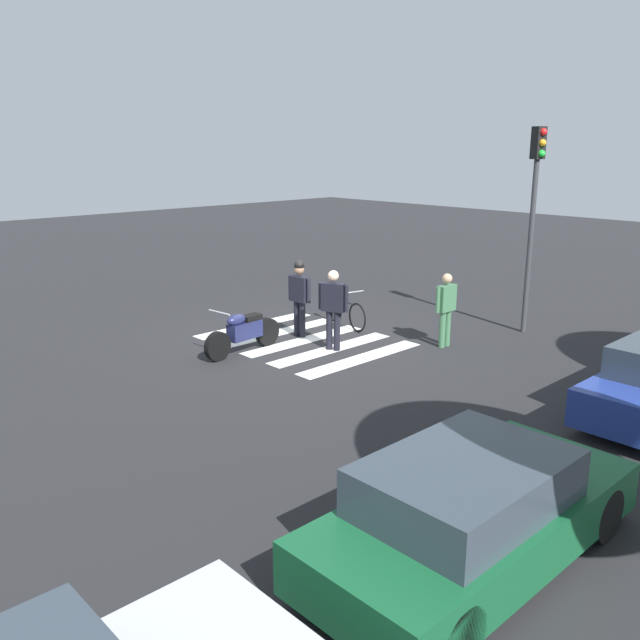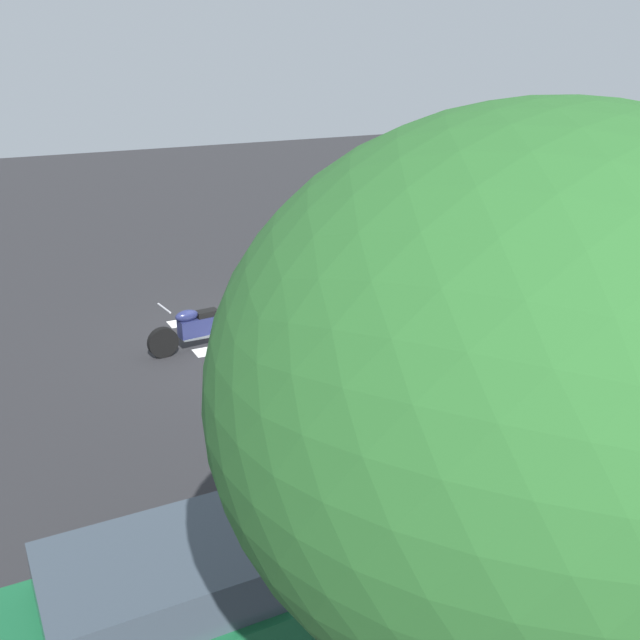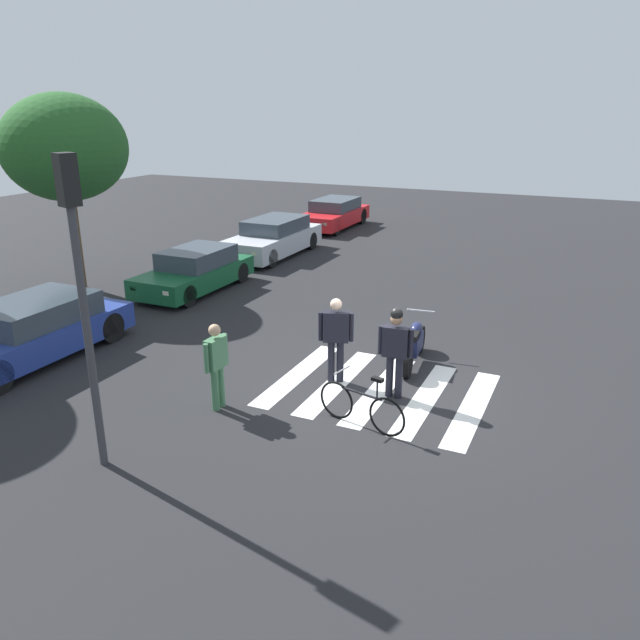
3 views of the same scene
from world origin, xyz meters
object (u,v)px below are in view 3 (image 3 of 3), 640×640
object	(u,v)px
car_green_compact	(195,271)
car_red_convertible	(334,214)
police_motorcycle	(414,344)
car_blue_hatchback	(31,331)
officer_by_motorcycle	(395,346)
pedestrian_bystander	(216,361)
traffic_light_pole	(78,269)
leaning_bicycle	(361,407)
officer_on_foot	(336,335)
car_silver_sedan	(274,238)

from	to	relation	value
car_green_compact	car_red_convertible	xyz separation A→B (m)	(10.94, 0.24, 0.03)
police_motorcycle	car_blue_hatchback	world-z (taller)	car_blue_hatchback
officer_by_motorcycle	car_red_convertible	world-z (taller)	officer_by_motorcycle
pedestrian_bystander	traffic_light_pole	world-z (taller)	traffic_light_pole
leaning_bicycle	car_blue_hatchback	size ratio (longest dim) A/B	0.37
car_green_compact	police_motorcycle	bearing A→B (deg)	-109.62
car_blue_hatchback	pedestrian_bystander	bearing A→B (deg)	-93.38
car_red_convertible	car_blue_hatchback	bearing A→B (deg)	-179.55
officer_by_motorcycle	traffic_light_pole	size ratio (longest dim) A/B	0.38
officer_on_foot	car_silver_sedan	bearing A→B (deg)	35.05
car_blue_hatchback	car_silver_sedan	world-z (taller)	car_silver_sedan
officer_by_motorcycle	pedestrian_bystander	xyz separation A→B (m)	(-1.78, 2.77, -0.11)
car_green_compact	traffic_light_pole	size ratio (longest dim) A/B	0.87
car_blue_hatchback	car_red_convertible	distance (m)	16.81
car_red_convertible	pedestrian_bystander	bearing A→B (deg)	-163.30
officer_by_motorcycle	traffic_light_pole	xyz separation A→B (m)	(-4.11, 3.36, 2.08)
car_green_compact	traffic_light_pole	bearing A→B (deg)	-153.14
leaning_bicycle	car_green_compact	xyz separation A→B (m)	(5.74, 7.53, 0.21)
pedestrian_bystander	officer_on_foot	bearing A→B (deg)	-37.28
officer_on_foot	officer_by_motorcycle	xyz separation A→B (m)	(-0.17, -1.28, 0.03)
car_green_compact	leaning_bicycle	bearing A→B (deg)	-127.33
police_motorcycle	leaning_bicycle	xyz separation A→B (m)	(-3.05, 0.02, -0.07)
car_blue_hatchback	police_motorcycle	bearing A→B (deg)	-67.44
car_red_convertible	officer_by_motorcycle	bearing A→B (deg)	-152.71
police_motorcycle	car_silver_sedan	distance (m)	10.84
car_blue_hatchback	traffic_light_pole	xyz separation A→B (m)	(-2.62, -4.41, 2.48)
police_motorcycle	traffic_light_pole	xyz separation A→B (m)	(-5.80, 3.25, 2.66)
traffic_light_pole	car_blue_hatchback	bearing A→B (deg)	59.29
car_silver_sedan	traffic_light_pole	world-z (taller)	traffic_light_pole
officer_on_foot	car_green_compact	size ratio (longest dim) A/B	0.43
car_blue_hatchback	car_red_convertible	world-z (taller)	car_blue_hatchback
police_motorcycle	car_red_convertible	size ratio (longest dim) A/B	0.45
car_silver_sedan	car_red_convertible	bearing A→B (deg)	1.55
officer_by_motorcycle	car_red_convertible	distance (m)	17.24
officer_by_motorcycle	police_motorcycle	bearing A→B (deg)	3.85
car_blue_hatchback	car_silver_sedan	xyz separation A→B (m)	(10.87, -0.03, 0.02)
police_motorcycle	officer_by_motorcycle	size ratio (longest dim) A/B	1.14
officer_on_foot	traffic_light_pole	xyz separation A→B (m)	(-4.28, 2.08, 2.11)
car_blue_hatchback	traffic_light_pole	world-z (taller)	traffic_light_pole
police_motorcycle	officer_on_foot	xyz separation A→B (m)	(-1.52, 1.17, 0.55)
car_red_convertible	traffic_light_pole	bearing A→B (deg)	-166.84
pedestrian_bystander	police_motorcycle	bearing A→B (deg)	-37.40
officer_on_foot	car_blue_hatchback	world-z (taller)	officer_on_foot
pedestrian_bystander	car_blue_hatchback	bearing A→B (deg)	86.62
leaning_bicycle	traffic_light_pole	distance (m)	5.04
car_green_compact	car_silver_sedan	bearing A→B (deg)	0.92
leaning_bicycle	car_blue_hatchback	world-z (taller)	car_blue_hatchback
officer_on_foot	traffic_light_pole	distance (m)	5.21
leaning_bicycle	car_red_convertible	xyz separation A→B (m)	(16.67, 7.77, 0.24)
police_motorcycle	car_silver_sedan	xyz separation A→B (m)	(7.69, 7.63, 0.20)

